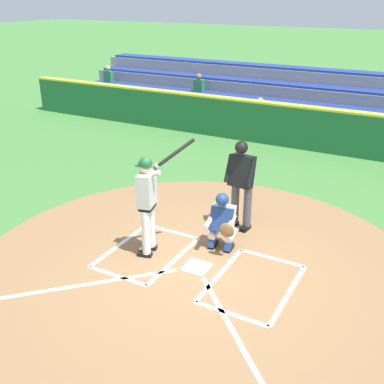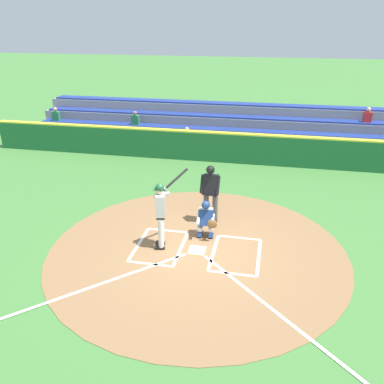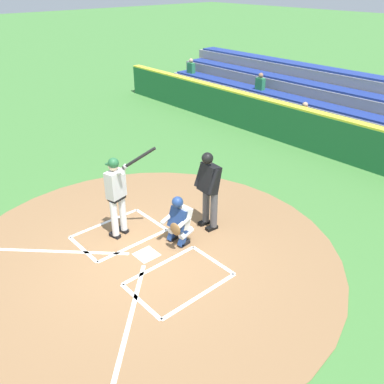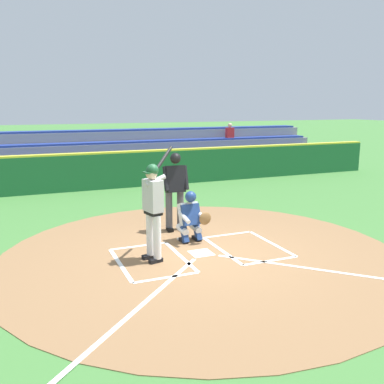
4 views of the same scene
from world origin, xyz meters
name	(u,v)px [view 2 (image 2 of 4)]	position (x,y,z in m)	size (l,w,h in m)	color
ground_plane	(197,251)	(0.00, 0.00, 0.00)	(120.00, 120.00, 0.00)	#427A38
dirt_circle	(197,250)	(0.00, 0.00, 0.01)	(8.00, 8.00, 0.01)	olive
home_plate_and_chalk	(190,268)	(0.00, 0.88, 0.01)	(7.93, 4.91, 0.01)	white
batter	(161,211)	(0.99, -0.02, 1.10)	(0.84, 0.89, 2.13)	white
catcher	(206,218)	(-0.10, -0.80, 0.59)	(0.63, 0.61, 1.13)	black
plate_umpire	(210,190)	(-0.07, -1.70, 1.08)	(0.60, 0.45, 1.86)	#4C4C51
baseball	(199,232)	(0.13, -0.97, 0.04)	(0.07, 0.07, 0.07)	white
backstop_wall	(230,148)	(0.00, -7.50, 0.65)	(22.00, 0.36, 1.31)	#1E6033
bleacher_stand	(237,131)	(0.01, -10.20, 0.70)	(20.00, 3.40, 2.10)	gray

